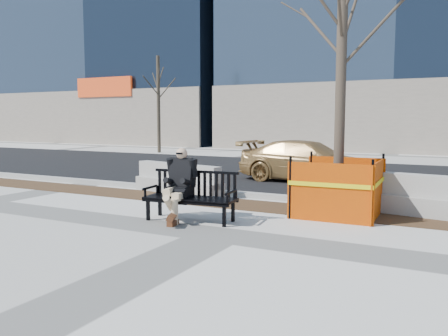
{
  "coord_description": "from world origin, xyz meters",
  "views": [
    {
      "loc": [
        3.5,
        -6.62,
        1.9
      ],
      "look_at": [
        -0.58,
        1.27,
        0.96
      ],
      "focal_mm": 37.22,
      "sensor_mm": 36.0,
      "label": 1
    }
  ],
  "objects_px": {
    "jersey_barrier_left": "(178,194)",
    "seated_man": "(180,219)",
    "bench": "(190,221)",
    "jersey_barrier_right": "(383,211)",
    "tree_fence": "(337,215)",
    "sedan": "(308,182)"
  },
  "relations": [
    {
      "from": "seated_man",
      "to": "sedan",
      "type": "xyz_separation_m",
      "value": [
        0.58,
        6.24,
        0.0
      ]
    },
    {
      "from": "bench",
      "to": "sedan",
      "type": "height_order",
      "value": "sedan"
    },
    {
      "from": "seated_man",
      "to": "jersey_barrier_right",
      "type": "bearing_deg",
      "value": 31.68
    },
    {
      "from": "bench",
      "to": "sedan",
      "type": "bearing_deg",
      "value": 80.47
    },
    {
      "from": "jersey_barrier_right",
      "to": "bench",
      "type": "bearing_deg",
      "value": -129.91
    },
    {
      "from": "seated_man",
      "to": "sedan",
      "type": "distance_m",
      "value": 6.27
    },
    {
      "from": "bench",
      "to": "jersey_barrier_right",
      "type": "bearing_deg",
      "value": 34.0
    },
    {
      "from": "tree_fence",
      "to": "jersey_barrier_right",
      "type": "distance_m",
      "value": 1.1
    },
    {
      "from": "tree_fence",
      "to": "jersey_barrier_left",
      "type": "bearing_deg",
      "value": 169.7
    },
    {
      "from": "jersey_barrier_left",
      "to": "seated_man",
      "type": "bearing_deg",
      "value": -43.16
    },
    {
      "from": "tree_fence",
      "to": "sedan",
      "type": "bearing_deg",
      "value": 113.87
    },
    {
      "from": "bench",
      "to": "sedan",
      "type": "relative_size",
      "value": 0.41
    },
    {
      "from": "sedan",
      "to": "jersey_barrier_right",
      "type": "bearing_deg",
      "value": -138.84
    },
    {
      "from": "seated_man",
      "to": "jersey_barrier_left",
      "type": "bearing_deg",
      "value": 117.32
    },
    {
      "from": "seated_man",
      "to": "jersey_barrier_left",
      "type": "xyz_separation_m",
      "value": [
        -1.71,
        2.56,
        0.0
      ]
    },
    {
      "from": "bench",
      "to": "jersey_barrier_right",
      "type": "xyz_separation_m",
      "value": [
        3.07,
        2.61,
        0.0
      ]
    },
    {
      "from": "jersey_barrier_left",
      "to": "jersey_barrier_right",
      "type": "relative_size",
      "value": 0.94
    },
    {
      "from": "seated_man",
      "to": "tree_fence",
      "type": "bearing_deg",
      "value": 28.59
    },
    {
      "from": "tree_fence",
      "to": "sedan",
      "type": "distance_m",
      "value": 4.87
    },
    {
      "from": "jersey_barrier_left",
      "to": "bench",
      "type": "bearing_deg",
      "value": -39.86
    },
    {
      "from": "bench",
      "to": "sedan",
      "type": "xyz_separation_m",
      "value": [
        0.34,
        6.26,
        0.0
      ]
    },
    {
      "from": "tree_fence",
      "to": "jersey_barrier_left",
      "type": "xyz_separation_m",
      "value": [
        -4.26,
        0.77,
        0.0
      ]
    }
  ]
}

